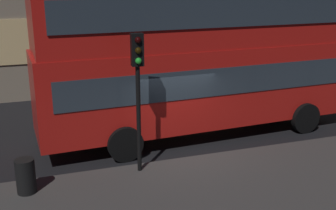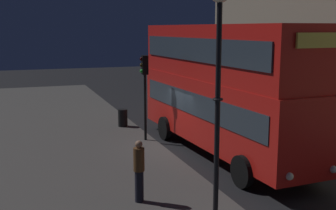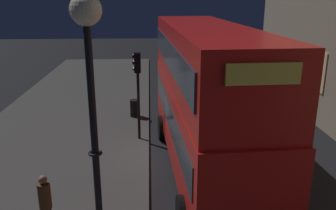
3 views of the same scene
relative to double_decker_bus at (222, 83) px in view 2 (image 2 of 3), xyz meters
The scene contains 7 objects.
ground_plane 3.48m from the double_decker_bus, 132.50° to the right, with size 80.00×80.00×0.00m, color black.
sidewalk_slab 6.89m from the double_decker_bus, 101.17° to the right, with size 44.00×8.14×0.12m, color #423F3D.
double_decker_bus is the anchor object (origin of this frame).
traffic_light_near_kerb 3.71m from the double_decker_bus, 137.83° to the right, with size 0.33×0.37×3.87m.
street_lamp 6.75m from the double_decker_bus, 28.01° to the right, with size 0.57×0.57×6.24m.
pedestrian 6.46m from the double_decker_bus, 49.54° to the right, with size 0.33×0.33×1.86m.
litter_bin 6.87m from the double_decker_bus, 154.28° to the right, with size 0.49×0.49×0.90m, color black.
Camera 2 is at (16.76, -6.62, 5.17)m, focal length 45.74 mm.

